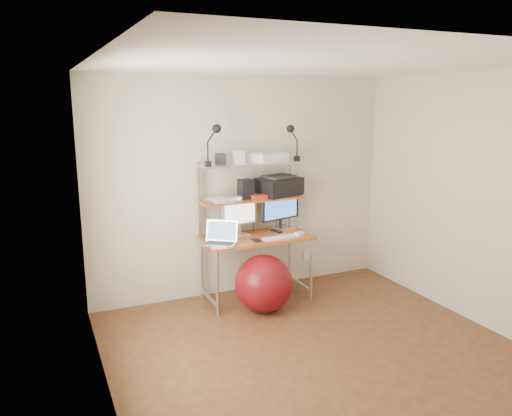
{
  "coord_description": "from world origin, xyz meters",
  "views": [
    {
      "loc": [
        -2.19,
        -3.44,
        2.23
      ],
      "look_at": [
        -0.13,
        1.15,
        1.13
      ],
      "focal_mm": 35.0,
      "sensor_mm": 36.0,
      "label": 1
    }
  ],
  "objects_px": {
    "monitor_silver": "(239,213)",
    "laptop": "(221,239)",
    "printer": "(279,186)",
    "exercise_ball": "(264,284)",
    "monitor_black": "(280,208)"
  },
  "relations": [
    {
      "from": "monitor_silver",
      "to": "monitor_black",
      "type": "distance_m",
      "value": 0.52
    },
    {
      "from": "monitor_silver",
      "to": "printer",
      "type": "distance_m",
      "value": 0.58
    },
    {
      "from": "monitor_silver",
      "to": "exercise_ball",
      "type": "distance_m",
      "value": 0.82
    },
    {
      "from": "monitor_black",
      "to": "laptop",
      "type": "height_order",
      "value": "monitor_black"
    },
    {
      "from": "monitor_black",
      "to": "laptop",
      "type": "relative_size",
      "value": 1.22
    },
    {
      "from": "monitor_black",
      "to": "printer",
      "type": "height_order",
      "value": "printer"
    },
    {
      "from": "printer",
      "to": "exercise_ball",
      "type": "distance_m",
      "value": 1.15
    },
    {
      "from": "laptop",
      "to": "printer",
      "type": "relative_size",
      "value": 0.77
    },
    {
      "from": "monitor_silver",
      "to": "laptop",
      "type": "distance_m",
      "value": 0.41
    },
    {
      "from": "monitor_silver",
      "to": "exercise_ball",
      "type": "xyz_separation_m",
      "value": [
        0.09,
        -0.44,
        -0.69
      ]
    },
    {
      "from": "laptop",
      "to": "printer",
      "type": "distance_m",
      "value": 0.97
    },
    {
      "from": "monitor_silver",
      "to": "laptop",
      "type": "relative_size",
      "value": 1.12
    },
    {
      "from": "laptop",
      "to": "exercise_ball",
      "type": "height_order",
      "value": "laptop"
    },
    {
      "from": "monitor_silver",
      "to": "monitor_black",
      "type": "height_order",
      "value": "monitor_black"
    },
    {
      "from": "monitor_silver",
      "to": "laptop",
      "type": "bearing_deg",
      "value": -157.53
    }
  ]
}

